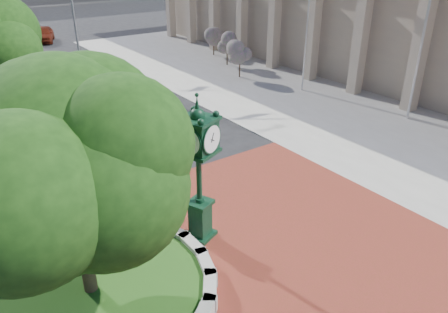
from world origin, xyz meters
TOP-DOWN VIEW (x-y plane):
  - ground at (0.00, 0.00)m, footprint 200.00×200.00m
  - plaza at (0.00, -1.00)m, footprint 12.00×12.00m
  - sidewalk at (16.00, 10.00)m, footprint 20.00×50.00m
  - planter_wall at (-2.71, -0.00)m, footprint 2.96×6.77m
  - grass_bed at (-5.00, 0.00)m, footprint 6.10×6.10m
  - civic_building at (23.60, 12.00)m, footprint 17.35×44.00m
  - tree_planter at (-5.00, 0.00)m, footprint 5.20×5.20m
  - post_clock at (-1.06, 0.69)m, footprint 1.27×1.27m
  - parked_car at (3.77, 36.91)m, footprint 3.16×4.73m
  - flagpole_a at (14.24, 3.20)m, footprint 1.76×0.20m
  - flagpole_b at (13.19, 10.37)m, footprint 1.36×0.53m
  - shrub_near at (11.74, 15.32)m, footprint 1.20×1.20m
  - shrub_mid at (13.09, 18.73)m, footprint 1.20×1.20m
  - shrub_far at (14.18, 22.24)m, footprint 1.20×1.20m

SIDE VIEW (x-z plane):
  - ground at x=0.00m, z-range 0.00..0.00m
  - plaza at x=0.00m, z-range 0.00..0.04m
  - sidewalk at x=16.00m, z-range 0.00..0.04m
  - grass_bed at x=-5.00m, z-range 0.00..0.40m
  - planter_wall at x=-2.71m, z-range 0.00..0.54m
  - parked_car at x=3.77m, z-range 0.00..1.50m
  - shrub_near at x=11.74m, z-range 0.49..2.69m
  - shrub_mid at x=13.09m, z-range 0.49..2.69m
  - shrub_far at x=14.18m, z-range 0.49..2.69m
  - post_clock at x=-1.06m, z-range 0.24..5.13m
  - tree_planter at x=-5.00m, z-range 0.56..6.89m
  - civic_building at x=23.60m, z-range 0.03..8.63m
  - flagpole_b at x=13.19m, z-range 0.11..9.11m
  - flagpole_a at x=14.24m, z-range 0.14..11.41m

